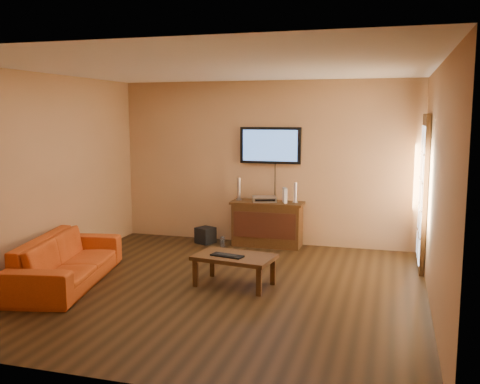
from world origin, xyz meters
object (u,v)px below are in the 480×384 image
at_px(av_receiver, 264,199).
at_px(media_console, 267,224).
at_px(subwoofer, 205,235).
at_px(bottle, 222,243).
at_px(game_console, 285,195).
at_px(speaker_left, 239,190).
at_px(television, 270,145).
at_px(keyboard, 227,255).
at_px(speaker_right, 295,193).
at_px(sofa, 67,252).
at_px(coffee_table, 234,259).

bearing_deg(av_receiver, media_console, -16.38).
xyz_separation_m(subwoofer, bottle, (0.39, -0.28, -0.04)).
relative_size(game_console, bottle, 1.15).
bearing_deg(speaker_left, subwoofer, -164.26).
distance_m(television, keyboard, 2.70).
distance_m(speaker_right, game_console, 0.17).
xyz_separation_m(sofa, subwoofer, (0.97, 2.53, -0.27)).
relative_size(av_receiver, subwoofer, 1.42).
bearing_deg(av_receiver, keyboard, -107.56).
xyz_separation_m(sofa, game_console, (2.30, 2.63, 0.45)).
bearing_deg(game_console, subwoofer, 162.68).
bearing_deg(coffee_table, av_receiver, 93.50).
bearing_deg(bottle, game_console, 22.00).
bearing_deg(sofa, subwoofer, -32.81).
relative_size(television, game_console, 4.20).
bearing_deg(speaker_left, coffee_table, -75.18).
height_order(av_receiver, subwoofer, av_receiver).
distance_m(av_receiver, game_console, 0.35).
bearing_deg(television, speaker_left, -164.02).
xyz_separation_m(game_console, bottle, (-0.94, -0.38, -0.76)).
xyz_separation_m(speaker_right, subwoofer, (-1.49, -0.15, -0.75)).
relative_size(coffee_table, sofa, 0.51).
height_order(television, bottle, television).
xyz_separation_m(coffee_table, sofa, (-2.09, -0.50, 0.06)).
distance_m(sofa, keyboard, 2.06).
distance_m(coffee_table, keyboard, 0.12).
distance_m(television, game_console, 0.86).
relative_size(television, keyboard, 2.32).
height_order(av_receiver, game_console, game_console).
distance_m(speaker_left, subwoofer, 0.96).
bearing_deg(bottle, speaker_right, 21.11).
height_order(coffee_table, keyboard, keyboard).
bearing_deg(keyboard, media_console, 90.20).
bearing_deg(bottle, sofa, -121.08).
bearing_deg(media_console, keyboard, -89.80).
xyz_separation_m(coffee_table, subwoofer, (-1.12, 2.03, -0.21)).
bearing_deg(speaker_left, sofa, -119.38).
bearing_deg(speaker_right, sofa, -132.60).
relative_size(media_console, bottle, 5.65).
relative_size(av_receiver, game_console, 1.58).
bearing_deg(coffee_table, game_console, 84.34).
bearing_deg(sofa, bottle, -42.96).
relative_size(av_receiver, keyboard, 0.87).
distance_m(coffee_table, bottle, 1.91).
height_order(media_console, speaker_right, speaker_right).
xyz_separation_m(speaker_left, av_receiver, (0.45, -0.05, -0.13)).
relative_size(media_console, subwoofer, 4.40).
bearing_deg(speaker_left, television, 15.98).
relative_size(speaker_left, bottle, 1.78).
distance_m(game_console, keyboard, 2.27).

